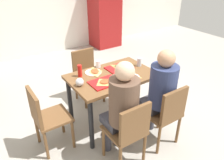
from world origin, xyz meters
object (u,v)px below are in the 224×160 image
(chair_near_right, at_px, (166,112))
(chair_far_side, at_px, (86,72))
(pizza_slice_c, at_px, (95,71))
(condiment_bottle, at_px, (80,71))
(chair_left_end, at_px, (45,116))
(plastic_cup_a, at_px, (98,64))
(main_table, at_px, (112,82))
(foil_bundle, at_px, (80,82))
(drink_fridge, at_px, (105,10))
(plastic_cup_b, at_px, (128,80))
(soda_can, at_px, (139,62))
(chair_near_left, at_px, (129,130))
(person_in_red, at_px, (122,105))
(tray_red_near, at_px, (104,82))
(tray_red_far, at_px, (119,68))
(pizza_slice_b, at_px, (120,67))
(paper_plate_near_edge, at_px, (131,77))
(paper_plate_center, at_px, (93,72))
(person_in_brown_jacket, at_px, (160,90))
(pizza_slice_d, at_px, (132,77))
(pizza_slice_a, at_px, (105,82))

(chair_near_right, relative_size, chair_far_side, 1.00)
(pizza_slice_c, distance_m, condiment_bottle, 0.23)
(chair_left_end, xyz_separation_m, plastic_cup_a, (0.92, 0.31, 0.31))
(main_table, relative_size, foil_bundle, 11.32)
(chair_near_right, distance_m, drink_fridge, 3.89)
(plastic_cup_b, xyz_separation_m, soda_can, (0.45, 0.33, 0.01))
(chair_near_left, bearing_deg, chair_far_side, 79.29)
(person_in_red, relative_size, condiment_bottle, 7.90)
(condiment_bottle, bearing_deg, plastic_cup_a, 17.86)
(foil_bundle, bearing_deg, plastic_cup_a, 35.94)
(chair_far_side, relative_size, tray_red_near, 2.37)
(chair_near_right, xyz_separation_m, chair_far_side, (-0.28, 1.50, 0.00))
(chair_left_end, xyz_separation_m, soda_can, (1.43, 0.02, 0.33))
(tray_red_far, relative_size, soda_can, 2.95)
(tray_red_near, bearing_deg, chair_near_right, -52.22)
(pizza_slice_b, bearing_deg, paper_plate_near_edge, -97.63)
(plastic_cup_a, height_order, plastic_cup_b, same)
(paper_plate_center, bearing_deg, pizza_slice_c, -29.24)
(person_in_brown_jacket, height_order, pizza_slice_c, person_in_brown_jacket)
(plastic_cup_b, bearing_deg, pizza_slice_b, 66.38)
(condiment_bottle, bearing_deg, pizza_slice_b, -9.08)
(pizza_slice_d, bearing_deg, person_in_red, -138.65)
(main_table, relative_size, paper_plate_center, 5.15)
(main_table, height_order, drink_fridge, drink_fridge)
(paper_plate_near_edge, bearing_deg, soda_can, 35.11)
(pizza_slice_c, height_order, soda_can, soda_can)
(pizza_slice_d, distance_m, drink_fridge, 3.42)
(plastic_cup_a, xyz_separation_m, plastic_cup_b, (0.06, -0.62, 0.00))
(pizza_slice_a, bearing_deg, chair_near_right, -51.51)
(chair_far_side, distance_m, paper_plate_near_edge, 1.00)
(paper_plate_center, bearing_deg, tray_red_near, -94.93)
(paper_plate_center, relative_size, pizza_slice_a, 1.08)
(main_table, height_order, condiment_bottle, condiment_bottle)
(chair_near_left, height_order, tray_red_near, chair_near_left)
(chair_near_left, bearing_deg, condiment_bottle, 95.11)
(tray_red_far, bearing_deg, paper_plate_near_edge, -95.22)
(paper_plate_center, xyz_separation_m, condiment_bottle, (-0.20, 0.00, 0.08))
(plastic_cup_b, bearing_deg, paper_plate_near_edge, 37.71)
(person_in_red, height_order, foil_bundle, person_in_red)
(plastic_cup_b, bearing_deg, paper_plate_center, 111.20)
(pizza_slice_a, bearing_deg, paper_plate_center, 84.92)
(person_in_brown_jacket, relative_size, paper_plate_center, 5.75)
(pizza_slice_b, distance_m, plastic_cup_a, 0.31)
(chair_near_left, relative_size, pizza_slice_d, 3.66)
(chair_near_right, bearing_deg, soda_can, 75.51)
(tray_red_near, bearing_deg, condiment_bottle, 117.35)
(person_in_brown_jacket, distance_m, tray_red_far, 0.72)
(chair_near_left, bearing_deg, person_in_red, 90.00)
(chair_left_end, relative_size, paper_plate_near_edge, 3.88)
(person_in_red, distance_m, drink_fridge, 3.98)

